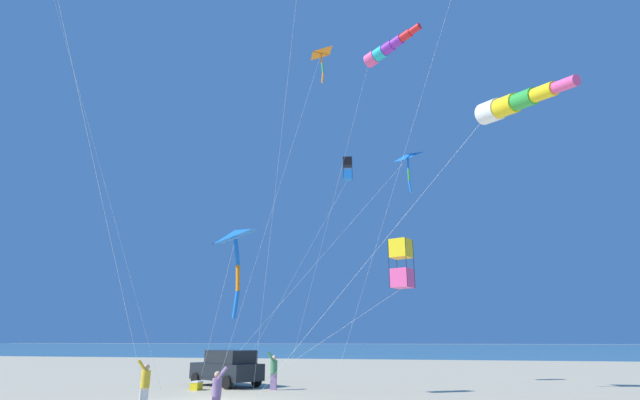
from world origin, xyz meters
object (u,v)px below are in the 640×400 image
object	(u,v)px
parked_car	(227,367)
kite_delta_red_high_left	(235,237)
person_adult_flyer	(145,382)
kite_box_striped_overhead	(348,169)
person_child_green_jacket	(274,369)
person_child_grey_jacket	(217,390)
kite_box_teal_far_right	(401,263)
kite_windsock_long_streamer_right	(386,50)
kite_delta_small_distant	(321,54)
kite_delta_magenta_far_left	(407,157)
cooler_box	(196,385)
kite_windsock_green_low_center	(512,104)

from	to	relation	value
parked_car	kite_delta_red_high_left	distance (m)	10.77
person_adult_flyer	kite_box_striped_overhead	world-z (taller)	kite_box_striped_overhead
person_child_green_jacket	kite_box_striped_overhead	distance (m)	12.89
person_child_grey_jacket	kite_box_teal_far_right	distance (m)	8.30
kite_delta_red_high_left	parked_car	bearing A→B (deg)	-156.74
kite_windsock_long_streamer_right	person_child_green_jacket	bearing A→B (deg)	-98.73
person_child_green_jacket	kite_delta_small_distant	distance (m)	16.79
parked_car	kite_delta_magenta_far_left	bearing A→B (deg)	86.44
person_child_grey_jacket	kite_windsock_long_streamer_right	bearing A→B (deg)	147.04
kite_box_teal_far_right	person_child_green_jacket	bearing A→B (deg)	-126.42
person_adult_flyer	kite_delta_small_distant	bearing A→B (deg)	137.34
cooler_box	kite_box_teal_far_right	size ratio (longest dim) A/B	0.07
person_child_grey_jacket	kite_box_striped_overhead	size ratio (longest dim) A/B	0.12
kite_windsock_long_streamer_right	person_adult_flyer	bearing A→B (deg)	-52.77
kite_windsock_green_low_center	kite_box_teal_far_right	bearing A→B (deg)	-150.73
cooler_box	kite_box_striped_overhead	bearing A→B (deg)	124.76
cooler_box	kite_box_striped_overhead	distance (m)	15.18
kite_delta_magenta_far_left	kite_box_striped_overhead	distance (m)	5.13
parked_car	kite_box_teal_far_right	xyz separation A→B (m)	(6.38, 9.88, 4.34)
person_adult_flyer	person_child_grey_jacket	distance (m)	3.77
kite_box_striped_overhead	kite_windsock_long_streamer_right	bearing A→B (deg)	31.49
kite_delta_small_distant	kite_windsock_long_streamer_right	distance (m)	3.61
parked_car	kite_delta_red_high_left	xyz separation A→B (m)	(8.65, 3.72, 5.23)
cooler_box	kite_windsock_long_streamer_right	distance (m)	20.23
cooler_box	kite_windsock_long_streamer_right	bearing A→B (deg)	89.25
kite_delta_red_high_left	kite_windsock_green_low_center	bearing A→B (deg)	67.26
person_child_grey_jacket	kite_delta_small_distant	distance (m)	18.13
person_adult_flyer	kite_delta_red_high_left	distance (m)	6.09
kite_delta_red_high_left	kite_windsock_long_streamer_right	bearing A→B (deg)	138.31
kite_delta_magenta_far_left	cooler_box	bearing A→B (deg)	-81.86
person_adult_flyer	person_child_green_jacket	world-z (taller)	person_child_green_jacket
cooler_box	kite_delta_small_distant	bearing A→B (deg)	80.84
person_child_green_jacket	kite_box_teal_far_right	distance (m)	9.52
kite_delta_magenta_far_left	person_child_grey_jacket	bearing A→B (deg)	-31.72
kite_delta_red_high_left	person_adult_flyer	bearing A→B (deg)	-84.75
kite_box_striped_overhead	person_child_grey_jacket	bearing A→B (deg)	-9.53
parked_car	kite_delta_magenta_far_left	world-z (taller)	kite_delta_magenta_far_left
parked_car	kite_delta_red_high_left	size ratio (longest dim) A/B	0.45
kite_delta_red_high_left	kite_windsock_long_streamer_right	xyz separation A→B (m)	(-6.34, 5.65, 11.59)
cooler_box	kite_box_striped_overhead	xyz separation A→B (m)	(-4.85, 6.98, 12.57)
person_adult_flyer	kite_windsock_long_streamer_right	world-z (taller)	kite_windsock_long_streamer_right
kite_delta_magenta_far_left	kite_windsock_long_streamer_right	distance (m)	6.09
parked_car	person_child_green_jacket	size ratio (longest dim) A/B	2.58
kite_delta_small_distant	kite_box_teal_far_right	distance (m)	13.14
kite_delta_red_high_left	kite_box_teal_far_right	world-z (taller)	kite_delta_red_high_left
kite_delta_magenta_far_left	person_child_green_jacket	bearing A→B (deg)	-84.31
kite_windsock_green_low_center	kite_windsock_long_streamer_right	size ratio (longest dim) A/B	0.57
kite_box_striped_overhead	kite_box_teal_far_right	xyz separation A→B (m)	(9.04, 3.56, -7.49)
person_child_grey_jacket	kite_box_teal_far_right	xyz separation A→B (m)	(-4.01, 5.75, 4.44)
kite_delta_magenta_far_left	kite_windsock_green_low_center	size ratio (longest dim) A/B	1.21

